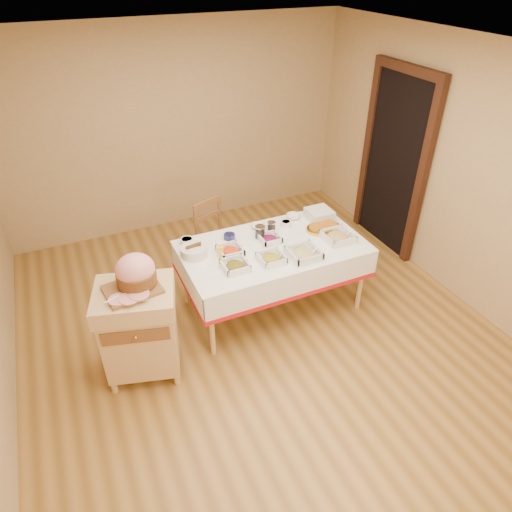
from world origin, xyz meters
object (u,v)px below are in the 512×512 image
at_px(dining_table, 273,259).
at_px(preserve_jar_left, 260,232).
at_px(preserve_jar_right, 271,227).
at_px(plate_stack, 319,214).
at_px(brass_platter, 323,228).
at_px(mustard_bottle, 221,251).
at_px(butcher_cart, 140,327).
at_px(ham_on_board, 135,274).
at_px(dining_chair, 217,239).
at_px(bread_basket, 194,251).

height_order(dining_table, preserve_jar_left, preserve_jar_left).
xyz_separation_m(preserve_jar_right, plate_stack, (0.59, 0.02, 0.00)).
bearing_deg(brass_platter, mustard_bottle, -177.63).
bearing_deg(butcher_cart, preserve_jar_left, 21.51).
distance_m(ham_on_board, brass_platter, 2.07).
xyz_separation_m(dining_chair, plate_stack, (1.02, -0.51, 0.34)).
relative_size(ham_on_board, preserve_jar_left, 3.40).
xyz_separation_m(ham_on_board, brass_platter, (2.01, 0.38, -0.26)).
height_order(ham_on_board, preserve_jar_left, ham_on_board).
bearing_deg(preserve_jar_right, dining_chair, 128.50).
xyz_separation_m(preserve_jar_right, brass_platter, (0.51, -0.19, -0.03)).
relative_size(ham_on_board, mustard_bottle, 2.93).
height_order(dining_table, brass_platter, brass_platter).
relative_size(ham_on_board, bread_basket, 1.76).
relative_size(dining_table, plate_stack, 7.11).
height_order(dining_table, bread_basket, bread_basket).
bearing_deg(preserve_jar_right, dining_table, -112.84).
bearing_deg(ham_on_board, mustard_bottle, 21.39).
bearing_deg(brass_platter, preserve_jar_right, 159.31).
bearing_deg(preserve_jar_right, mustard_bottle, -159.64).
bearing_deg(plate_stack, preserve_jar_left, -173.38).
bearing_deg(preserve_jar_right, brass_platter, -20.69).
distance_m(plate_stack, brass_platter, 0.23).
height_order(preserve_jar_left, plate_stack, preserve_jar_left).
relative_size(preserve_jar_right, plate_stack, 0.43).
relative_size(mustard_bottle, brass_platter, 0.41).
xyz_separation_m(dining_table, dining_chair, (-0.32, 0.79, -0.13)).
xyz_separation_m(dining_chair, bread_basket, (-0.45, -0.63, 0.34)).
relative_size(preserve_jar_left, brass_platter, 0.35).
height_order(dining_table, ham_on_board, ham_on_board).
bearing_deg(preserve_jar_left, preserve_jar_right, 21.79).
relative_size(butcher_cart, bread_basket, 3.54).
distance_m(mustard_bottle, brass_platter, 1.16).
relative_size(bread_basket, brass_platter, 0.69).
bearing_deg(ham_on_board, preserve_jar_left, 20.84).
bearing_deg(dining_table, plate_stack, 21.79).
distance_m(preserve_jar_left, bread_basket, 0.71).
distance_m(bread_basket, plate_stack, 1.47).
bearing_deg(preserve_jar_right, butcher_cart, -158.46).
relative_size(butcher_cart, ham_on_board, 2.02).
bearing_deg(ham_on_board, dining_table, 12.87).
distance_m(butcher_cart, dining_chair, 1.61).
xyz_separation_m(butcher_cart, preserve_jar_right, (1.55, 0.61, 0.29)).
height_order(ham_on_board, plate_stack, ham_on_board).
height_order(ham_on_board, mustard_bottle, ham_on_board).
distance_m(dining_table, mustard_bottle, 0.59).
height_order(butcher_cart, preserve_jar_right, butcher_cart).
height_order(butcher_cart, dining_chair, butcher_cart).
bearing_deg(dining_table, ham_on_board, -167.13).
height_order(butcher_cart, mustard_bottle, butcher_cart).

